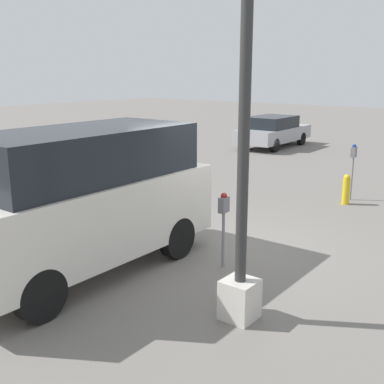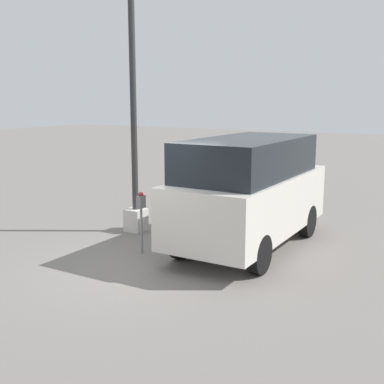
% 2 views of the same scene
% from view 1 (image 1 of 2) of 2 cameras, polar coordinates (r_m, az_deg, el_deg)
% --- Properties ---
extents(ground_plane, '(80.00, 80.00, 0.00)m').
position_cam_1_polar(ground_plane, '(9.10, 3.79, -6.86)').
color(ground_plane, slate).
extents(parking_meter_near, '(0.21, 0.12, 1.31)m').
position_cam_1_polar(parking_meter_near, '(8.03, 3.78, -2.46)').
color(parking_meter_near, gray).
rests_on(parking_meter_near, ground).
extents(parking_meter_far, '(0.21, 0.12, 1.47)m').
position_cam_1_polar(parking_meter_far, '(13.03, 18.57, 3.73)').
color(parking_meter_far, gray).
rests_on(parking_meter_far, ground).
extents(lamp_post, '(0.44, 0.44, 6.45)m').
position_cam_1_polar(lamp_post, '(6.07, 6.06, 2.58)').
color(lamp_post, beige).
rests_on(lamp_post, ground).
extents(parked_van, '(4.65, 1.96, 2.38)m').
position_cam_1_polar(parked_van, '(7.98, -12.91, -0.60)').
color(parked_van, beige).
rests_on(parked_van, ground).
extents(car_distant, '(4.26, 1.79, 1.37)m').
position_cam_1_polar(car_distant, '(21.83, 9.58, 7.17)').
color(car_distant, '#9E9EA3').
rests_on(car_distant, ground).
extents(fire_hydrant, '(0.18, 0.18, 0.77)m').
position_cam_1_polar(fire_hydrant, '(12.68, 17.81, 0.30)').
color(fire_hydrant, gold).
rests_on(fire_hydrant, ground).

